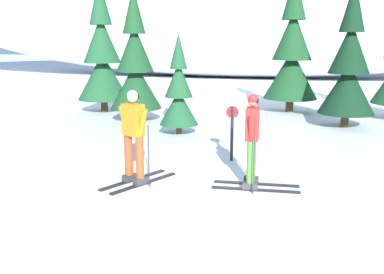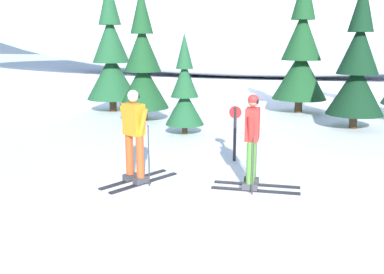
{
  "view_description": "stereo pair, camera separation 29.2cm",
  "coord_description": "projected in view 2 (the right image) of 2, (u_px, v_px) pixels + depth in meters",
  "views": [
    {
      "loc": [
        0.87,
        -6.74,
        2.76
      ],
      "look_at": [
        -1.06,
        1.01,
        0.95
      ],
      "focal_mm": 40.99,
      "sensor_mm": 36.0,
      "label": 1
    },
    {
      "loc": [
        1.15,
        -6.66,
        2.76
      ],
      "look_at": [
        -1.06,
        1.01,
        0.95
      ],
      "focal_mm": 40.99,
      "sensor_mm": 36.0,
      "label": 2
    }
  ],
  "objects": [
    {
      "name": "ground_plane",
      "position": [
        237.0,
        211.0,
        7.16
      ],
      "size": [
        120.0,
        120.0,
        0.0
      ],
      "primitive_type": "plane",
      "color": "white"
    },
    {
      "name": "skier_red_jacket",
      "position": [
        252.0,
        140.0,
        8.04
      ],
      "size": [
        1.65,
        0.81,
        1.77
      ],
      "color": "black",
      "rests_on": "ground"
    },
    {
      "name": "skier_orange_jacket",
      "position": [
        134.0,
        135.0,
        8.33
      ],
      "size": [
        1.13,
        1.66,
        1.81
      ],
      "color": "black",
      "rests_on": "ground"
    },
    {
      "name": "pine_tree_far_left",
      "position": [
        111.0,
        57.0,
        16.38
      ],
      "size": [
        1.91,
        1.91,
        4.94
      ],
      "color": "#47301E",
      "rests_on": "ground"
    },
    {
      "name": "pine_tree_left",
      "position": [
        143.0,
        66.0,
        14.54
      ],
      "size": [
        1.71,
        1.71,
        4.42
      ],
      "color": "#47301E",
      "rests_on": "ground"
    },
    {
      "name": "pine_tree_center_left",
      "position": [
        185.0,
        93.0,
        12.6
      ],
      "size": [
        1.12,
        1.12,
        2.91
      ],
      "color": "#47301E",
      "rests_on": "ground"
    },
    {
      "name": "pine_tree_center_right",
      "position": [
        301.0,
        54.0,
        16.11
      ],
      "size": [
        2.01,
        2.01,
        5.2
      ],
      "color": "#47301E",
      "rests_on": "ground"
    },
    {
      "name": "pine_tree_right",
      "position": [
        358.0,
        68.0,
        13.26
      ],
      "size": [
        1.73,
        1.73,
        4.48
      ],
      "color": "#47301E",
      "rests_on": "ground"
    },
    {
      "name": "trail_marker_post",
      "position": [
        235.0,
        130.0,
        9.9
      ],
      "size": [
        0.28,
        0.07,
        1.27
      ],
      "color": "black",
      "rests_on": "ground"
    }
  ]
}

